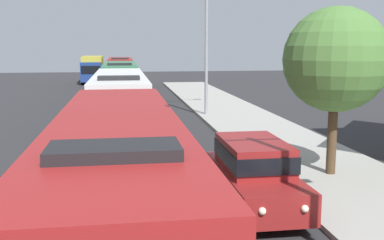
% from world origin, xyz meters
% --- Properties ---
extents(bus_lead, '(2.58, 11.93, 3.21)m').
position_xyz_m(bus_lead, '(-1.30, 10.45, 1.69)').
color(bus_lead, maroon).
rests_on(bus_lead, ground_plane).
extents(bus_second_in_line, '(2.58, 12.24, 3.21)m').
position_xyz_m(bus_second_in_line, '(-1.30, 24.30, 1.69)').
color(bus_second_in_line, silver).
rests_on(bus_second_in_line, ground_plane).
extents(bus_middle, '(2.58, 11.65, 3.21)m').
position_xyz_m(bus_middle, '(-1.30, 38.34, 1.69)').
color(bus_middle, '#33724C').
rests_on(bus_middle, ground_plane).
extents(bus_fourth_in_line, '(2.58, 11.19, 3.21)m').
position_xyz_m(bus_fourth_in_line, '(-1.30, 52.18, 1.69)').
color(bus_fourth_in_line, maroon).
rests_on(bus_fourth_in_line, ground_plane).
extents(white_suv, '(1.86, 4.80, 1.90)m').
position_xyz_m(white_suv, '(2.40, 12.88, 1.03)').
color(white_suv, maroon).
rests_on(white_suv, ground_plane).
extents(box_truck_oncoming, '(2.35, 7.83, 3.15)m').
position_xyz_m(box_truck_oncoming, '(-4.60, 57.74, 1.71)').
color(box_truck_oncoming, navy).
rests_on(box_truck_oncoming, ground_plane).
extents(streetlamp_mid, '(6.49, 0.28, 8.93)m').
position_xyz_m(streetlamp_mid, '(4.10, 29.54, 5.61)').
color(streetlamp_mid, gray).
rests_on(streetlamp_mid, sidewalk).
extents(roadside_tree, '(3.50, 3.50, 5.63)m').
position_xyz_m(roadside_tree, '(5.84, 15.33, 4.02)').
color(roadside_tree, '#4C3823').
rests_on(roadside_tree, sidewalk).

